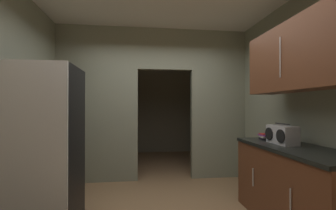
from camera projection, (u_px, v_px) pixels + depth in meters
name	position (u px, v px, depth m)	size (l,w,h in m)	color
kitchen_partition	(152.00, 98.00, 4.32)	(3.50, 0.12, 2.82)	gray
adjoining_room_shell	(150.00, 105.00, 6.16)	(3.50, 2.69, 2.82)	gray
kitchen_flank_right	(334.00, 102.00, 2.51)	(0.10, 4.13, 2.82)	gray
refrigerator	(41.00, 150.00, 2.48)	(0.75, 0.75, 1.79)	black
lower_cabinet_run	(296.00, 188.00, 2.56)	(0.65, 1.62, 0.91)	brown
upper_cabinet_counterside	(295.00, 58.00, 2.57)	(0.36, 1.46, 0.75)	brown
boombox	(282.00, 135.00, 2.75)	(0.20, 0.39, 0.25)	#B2B2B7
book_stack	(265.00, 136.00, 3.12)	(0.16, 0.17, 0.08)	black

